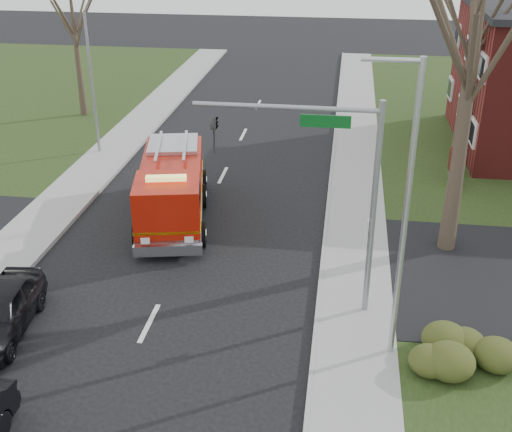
# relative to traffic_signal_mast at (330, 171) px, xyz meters

# --- Properties ---
(ground) EXTENTS (120.00, 120.00, 0.00)m
(ground) POSITION_rel_traffic_signal_mast_xyz_m (-5.21, -1.50, -4.71)
(ground) COLOR black
(ground) RESTS_ON ground
(sidewalk_right) EXTENTS (2.40, 80.00, 0.15)m
(sidewalk_right) POSITION_rel_traffic_signal_mast_xyz_m (0.99, -1.50, -4.63)
(sidewalk_right) COLOR #979691
(sidewalk_right) RESTS_ON ground
(health_center_sign) EXTENTS (0.12, 2.00, 1.40)m
(health_center_sign) POSITION_rel_traffic_signal_mast_xyz_m (5.29, 11.00, -3.83)
(health_center_sign) COLOR #481210
(health_center_sign) RESTS_ON ground
(hedge_corner) EXTENTS (2.80, 2.00, 0.90)m
(hedge_corner) POSITION_rel_traffic_signal_mast_xyz_m (3.79, -2.50, -4.13)
(hedge_corner) COLOR #323C16
(hedge_corner) RESTS_ON lawn_right
(bare_tree_near) EXTENTS (6.00, 6.00, 12.00)m
(bare_tree_near) POSITION_rel_traffic_signal_mast_xyz_m (4.29, 4.50, 2.71)
(bare_tree_near) COLOR #33291E
(bare_tree_near) RESTS_ON ground
(bare_tree_far) EXTENTS (5.25, 5.25, 10.50)m
(bare_tree_far) POSITION_rel_traffic_signal_mast_xyz_m (5.79, 13.50, 1.78)
(bare_tree_far) COLOR #33291E
(bare_tree_far) RESTS_ON ground
(bare_tree_left) EXTENTS (4.50, 4.50, 9.00)m
(bare_tree_left) POSITION_rel_traffic_signal_mast_xyz_m (-15.21, 18.50, 0.86)
(bare_tree_left) COLOR #33291E
(bare_tree_left) RESTS_ON ground
(traffic_signal_mast) EXTENTS (5.29, 0.18, 6.80)m
(traffic_signal_mast) POSITION_rel_traffic_signal_mast_xyz_m (0.00, 0.00, 0.00)
(traffic_signal_mast) COLOR gray
(traffic_signal_mast) RESTS_ON ground
(streetlight_pole) EXTENTS (1.48, 0.16, 8.40)m
(streetlight_pole) POSITION_rel_traffic_signal_mast_xyz_m (1.93, -2.00, -0.16)
(streetlight_pole) COLOR #B7BABF
(streetlight_pole) RESTS_ON ground
(utility_pole_far) EXTENTS (0.14, 0.14, 7.00)m
(utility_pole_far) POSITION_rel_traffic_signal_mast_xyz_m (-12.01, 12.50, -1.21)
(utility_pole_far) COLOR gray
(utility_pole_far) RESTS_ON ground
(fire_engine) EXTENTS (3.85, 7.35, 2.82)m
(fire_engine) POSITION_rel_traffic_signal_mast_xyz_m (-6.30, 5.55, -3.43)
(fire_engine) COLOR #AC1507
(fire_engine) RESTS_ON ground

